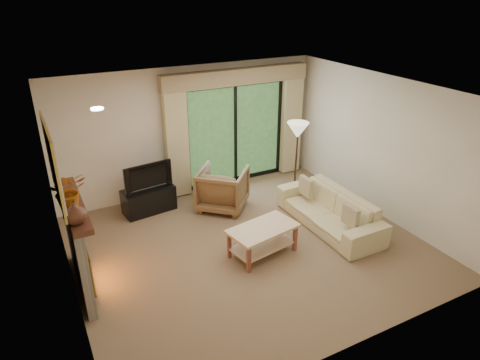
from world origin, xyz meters
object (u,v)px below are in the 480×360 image
armchair (223,189)px  sofa (329,210)px  coffee_table (263,241)px  media_console (149,200)px

armchair → sofa: size_ratio=0.41×
armchair → coffee_table: (-0.11, -1.73, -0.16)m
media_console → coffee_table: coffee_table is taller
sofa → media_console: bearing=-126.8°
armchair → sofa: bearing=174.8°
media_console → coffee_table: size_ratio=0.88×
armchair → coffee_table: armchair is taller
media_console → coffee_table: 2.56m
media_console → coffee_table: (1.21, -2.25, 0.01)m
media_console → sofa: (2.72, -2.03, 0.08)m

